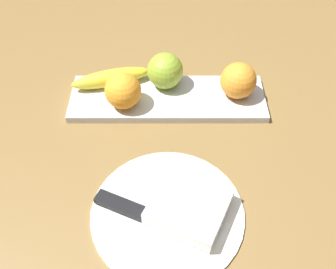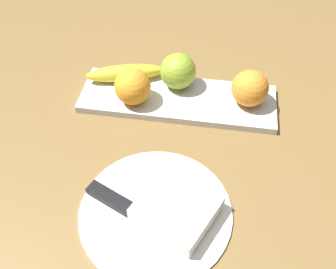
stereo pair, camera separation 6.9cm
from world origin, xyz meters
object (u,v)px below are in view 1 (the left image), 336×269
object	(u,v)px
banana	(112,78)
apple	(166,70)
orange_near_apple	(239,81)
orange_near_banana	(123,91)
folded_napkin	(188,206)
dinner_plate	(168,212)
knife	(129,209)
fruit_tray	(168,98)

from	to	relation	value
banana	apple	bearing A→B (deg)	163.78
apple	orange_near_apple	world-z (taller)	apple
orange_near_banana	folded_napkin	world-z (taller)	orange_near_banana
orange_near_apple	dinner_plate	world-z (taller)	orange_near_apple
orange_near_apple	knife	xyz separation A→B (m)	(-0.21, -0.28, -0.04)
dinner_plate	folded_napkin	distance (m)	0.04
apple	orange_near_banana	bearing A→B (deg)	-143.21
dinner_plate	folded_napkin	bearing A→B (deg)	0.00
orange_near_banana	orange_near_apple	bearing A→B (deg)	7.50
apple	knife	distance (m)	0.32
orange_near_apple	banana	bearing A→B (deg)	173.30
dinner_plate	fruit_tray	bearing A→B (deg)	90.00
apple	folded_napkin	world-z (taller)	apple
dinner_plate	knife	xyz separation A→B (m)	(-0.06, 0.00, 0.01)
apple	folded_napkin	distance (m)	0.31
dinner_plate	orange_near_banana	bearing A→B (deg)	109.92
apple	orange_near_banana	size ratio (longest dim) A/B	1.03
orange_near_apple	folded_napkin	xyz separation A→B (m)	(-0.11, -0.28, -0.03)
banana	folded_napkin	distance (m)	0.35
dinner_plate	knife	distance (m)	0.06
folded_napkin	dinner_plate	bearing A→B (deg)	180.00
banana	dinner_plate	xyz separation A→B (m)	(0.12, -0.31, -0.03)
banana	orange_near_banana	xyz separation A→B (m)	(0.03, -0.06, 0.02)
fruit_tray	dinner_plate	distance (m)	0.27
dinner_plate	folded_napkin	xyz separation A→B (m)	(0.03, 0.00, 0.02)
apple	orange_near_apple	distance (m)	0.15
fruit_tray	apple	xyz separation A→B (m)	(-0.01, 0.04, 0.05)
orange_near_apple	knife	world-z (taller)	orange_near_apple
banana	dinner_plate	distance (m)	0.33
banana	orange_near_banana	world-z (taller)	orange_near_banana
fruit_tray	apple	world-z (taller)	apple
banana	orange_near_banana	distance (m)	0.07
dinner_plate	orange_near_apple	bearing A→B (deg)	62.37
orange_near_apple	apple	bearing A→B (deg)	167.98
apple	knife	bearing A→B (deg)	-100.68
fruit_tray	banana	xyz separation A→B (m)	(-0.12, 0.04, 0.03)
apple	banana	world-z (taller)	apple
folded_napkin	knife	size ratio (longest dim) A/B	0.68
apple	orange_near_banana	distance (m)	0.11
folded_napkin	apple	bearing A→B (deg)	96.87
banana	orange_near_banana	bearing A→B (deg)	100.86
knife	orange_near_banana	bearing A→B (deg)	119.82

